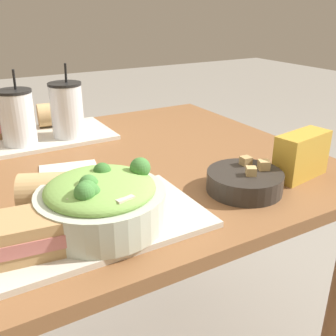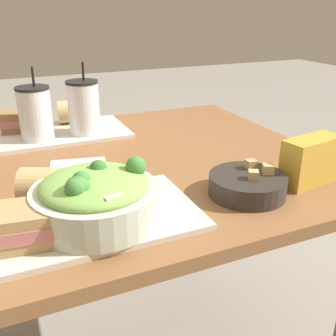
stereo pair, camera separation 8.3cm
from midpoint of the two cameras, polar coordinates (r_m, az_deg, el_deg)
dining_table at (r=1.08m, az=-7.25°, el=-4.69°), size 1.20×0.93×0.75m
tray_near at (r=0.77m, az=-8.31°, el=-7.42°), size 0.42×0.25×0.01m
tray_far at (r=1.30m, az=-13.63°, el=4.91°), size 0.42×0.25×0.01m
salad_bowl at (r=0.74m, az=-7.36°, el=-4.21°), size 0.24×0.24×0.11m
soup_bowl at (r=0.89m, az=14.12°, el=-2.33°), size 0.17×0.17×0.07m
sandwich_near at (r=0.70m, az=-18.19°, el=-8.15°), size 0.14×0.11×0.06m
baguette_near at (r=0.82m, az=-13.60°, el=-2.66°), size 0.14×0.12×0.08m
sandwich_far at (r=1.33m, az=-18.97°, el=6.42°), size 0.13×0.10×0.06m
baguette_far at (r=1.38m, az=-11.39°, el=8.06°), size 0.13×0.09×0.08m
drink_cup_dark at (r=1.23m, az=-16.86°, el=7.35°), size 0.10×0.10×0.21m
drink_cup_red at (r=1.25m, az=-10.26°, el=8.39°), size 0.10×0.10×0.22m
chip_bag at (r=0.98m, az=22.32°, el=0.93°), size 0.15×0.08×0.11m
napkin_folded at (r=1.04m, az=-10.71°, el=0.24°), size 0.16×0.13×0.00m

